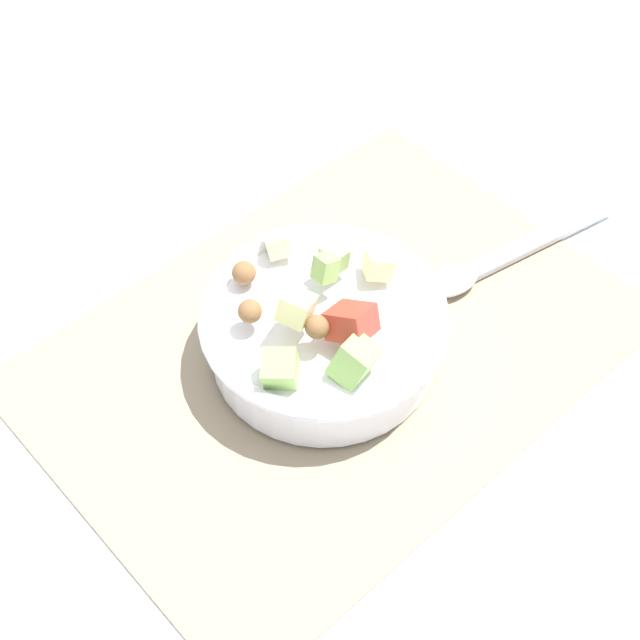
% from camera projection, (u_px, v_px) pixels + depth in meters
% --- Properties ---
extents(ground_plane, '(2.40, 2.40, 0.00)m').
position_uv_depth(ground_plane, '(333.00, 349.00, 0.83)').
color(ground_plane, silver).
extents(placemat, '(0.52, 0.37, 0.01)m').
position_uv_depth(placemat, '(333.00, 347.00, 0.83)').
color(placemat, gray).
rests_on(placemat, ground_plane).
extents(salad_bowl, '(0.22, 0.22, 0.10)m').
position_uv_depth(salad_bowl, '(320.00, 326.00, 0.80)').
color(salad_bowl, white).
rests_on(salad_bowl, placemat).
extents(serving_spoon, '(0.23, 0.07, 0.01)m').
position_uv_depth(serving_spoon, '(492.00, 262.00, 0.88)').
color(serving_spoon, '#B7B7BC').
rests_on(serving_spoon, placemat).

